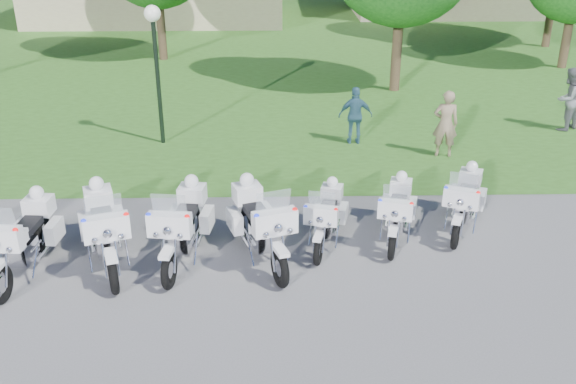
{
  "coord_description": "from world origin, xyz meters",
  "views": [
    {
      "loc": [
        0.55,
        -10.67,
        6.38
      ],
      "look_at": [
        0.81,
        1.2,
        0.95
      ],
      "focal_mm": 40.0,
      "sensor_mm": 36.0,
      "label": 1
    }
  ],
  "objects_px": {
    "motorcycle_3": "(104,228)",
    "bystander_b": "(568,99)",
    "motorcycle_8": "(465,200)",
    "bystander_c": "(355,116)",
    "motorcycle_6": "(326,216)",
    "lamp_post": "(155,40)",
    "bystander_a": "(445,124)",
    "motorcycle_7": "(397,210)",
    "motorcycle_5": "(260,223)",
    "motorcycle_2": "(24,237)",
    "motorcycle_4": "(183,224)"
  },
  "relations": [
    {
      "from": "motorcycle_3",
      "to": "motorcycle_7",
      "type": "xyz_separation_m",
      "value": [
        5.72,
        0.89,
        -0.13
      ]
    },
    {
      "from": "motorcycle_8",
      "to": "bystander_c",
      "type": "height_order",
      "value": "bystander_c"
    },
    {
      "from": "bystander_c",
      "to": "motorcycle_2",
      "type": "bearing_deg",
      "value": 45.17
    },
    {
      "from": "motorcycle_5",
      "to": "motorcycle_7",
      "type": "distance_m",
      "value": 2.88
    },
    {
      "from": "motorcycle_5",
      "to": "motorcycle_4",
      "type": "bearing_deg",
      "value": -19.9
    },
    {
      "from": "motorcycle_3",
      "to": "bystander_b",
      "type": "xyz_separation_m",
      "value": [
        11.99,
        7.58,
        0.21
      ]
    },
    {
      "from": "motorcycle_4",
      "to": "motorcycle_5",
      "type": "bearing_deg",
      "value": -173.26
    },
    {
      "from": "lamp_post",
      "to": "bystander_a",
      "type": "bearing_deg",
      "value": -8.85
    },
    {
      "from": "motorcycle_5",
      "to": "bystander_c",
      "type": "height_order",
      "value": "motorcycle_5"
    },
    {
      "from": "motorcycle_8",
      "to": "bystander_c",
      "type": "bearing_deg",
      "value": -48.8
    },
    {
      "from": "motorcycle_4",
      "to": "motorcycle_6",
      "type": "bearing_deg",
      "value": -161.51
    },
    {
      "from": "motorcycle_3",
      "to": "lamp_post",
      "type": "distance_m",
      "value": 7.03
    },
    {
      "from": "motorcycle_2",
      "to": "motorcycle_8",
      "type": "xyz_separation_m",
      "value": [
        8.62,
        1.54,
        -0.06
      ]
    },
    {
      "from": "motorcycle_5",
      "to": "bystander_b",
      "type": "bearing_deg",
      "value": -159.88
    },
    {
      "from": "motorcycle_3",
      "to": "motorcycle_7",
      "type": "relative_size",
      "value": 1.19
    },
    {
      "from": "motorcycle_3",
      "to": "motorcycle_5",
      "type": "height_order",
      "value": "motorcycle_3"
    },
    {
      "from": "lamp_post",
      "to": "bystander_a",
      "type": "relative_size",
      "value": 2.11
    },
    {
      "from": "motorcycle_7",
      "to": "bystander_c",
      "type": "bearing_deg",
      "value": -72.92
    },
    {
      "from": "motorcycle_3",
      "to": "bystander_b",
      "type": "height_order",
      "value": "bystander_b"
    },
    {
      "from": "motorcycle_3",
      "to": "motorcycle_6",
      "type": "bearing_deg",
      "value": 170.46
    },
    {
      "from": "motorcycle_6",
      "to": "motorcycle_8",
      "type": "distance_m",
      "value": 3.0
    },
    {
      "from": "lamp_post",
      "to": "motorcycle_7",
      "type": "bearing_deg",
      "value": -45.5
    },
    {
      "from": "motorcycle_2",
      "to": "bystander_c",
      "type": "height_order",
      "value": "motorcycle_2"
    },
    {
      "from": "motorcycle_5",
      "to": "lamp_post",
      "type": "relative_size",
      "value": 0.66
    },
    {
      "from": "motorcycle_4",
      "to": "motorcycle_7",
      "type": "distance_m",
      "value": 4.32
    },
    {
      "from": "motorcycle_6",
      "to": "lamp_post",
      "type": "distance_m",
      "value": 7.69
    },
    {
      "from": "motorcycle_3",
      "to": "motorcycle_8",
      "type": "relative_size",
      "value": 1.19
    },
    {
      "from": "motorcycle_7",
      "to": "motorcycle_5",
      "type": "bearing_deg",
      "value": 30.04
    },
    {
      "from": "motorcycle_6",
      "to": "bystander_a",
      "type": "height_order",
      "value": "bystander_a"
    },
    {
      "from": "bystander_a",
      "to": "bystander_c",
      "type": "bearing_deg",
      "value": -16.18
    },
    {
      "from": "motorcycle_7",
      "to": "motorcycle_3",
      "type": "bearing_deg",
      "value": 23.86
    },
    {
      "from": "motorcycle_4",
      "to": "motorcycle_5",
      "type": "height_order",
      "value": "motorcycle_5"
    },
    {
      "from": "motorcycle_3",
      "to": "motorcycle_2",
      "type": "bearing_deg",
      "value": -8.68
    },
    {
      "from": "motorcycle_3",
      "to": "motorcycle_4",
      "type": "bearing_deg",
      "value": 167.2
    },
    {
      "from": "motorcycle_5",
      "to": "motorcycle_6",
      "type": "relative_size",
      "value": 1.21
    },
    {
      "from": "motorcycle_7",
      "to": "bystander_a",
      "type": "relative_size",
      "value": 1.17
    },
    {
      "from": "motorcycle_2",
      "to": "motorcycle_8",
      "type": "relative_size",
      "value": 1.17
    },
    {
      "from": "motorcycle_3",
      "to": "bystander_a",
      "type": "distance_m",
      "value": 9.53
    },
    {
      "from": "motorcycle_7",
      "to": "lamp_post",
      "type": "height_order",
      "value": "lamp_post"
    },
    {
      "from": "bystander_b",
      "to": "motorcycle_4",
      "type": "bearing_deg",
      "value": 1.68
    },
    {
      "from": "motorcycle_6",
      "to": "bystander_c",
      "type": "distance_m",
      "value": 5.95
    },
    {
      "from": "bystander_a",
      "to": "motorcycle_7",
      "type": "bearing_deg",
      "value": 73.96
    },
    {
      "from": "motorcycle_6",
      "to": "motorcycle_5",
      "type": "bearing_deg",
      "value": 37.16
    },
    {
      "from": "motorcycle_8",
      "to": "lamp_post",
      "type": "height_order",
      "value": "lamp_post"
    },
    {
      "from": "bystander_a",
      "to": "motorcycle_6",
      "type": "bearing_deg",
      "value": 61.77
    },
    {
      "from": "motorcycle_4",
      "to": "motorcycle_7",
      "type": "height_order",
      "value": "motorcycle_4"
    },
    {
      "from": "motorcycle_4",
      "to": "lamp_post",
      "type": "bearing_deg",
      "value": -70.17
    },
    {
      "from": "motorcycle_3",
      "to": "motorcycle_7",
      "type": "height_order",
      "value": "motorcycle_3"
    },
    {
      "from": "bystander_c",
      "to": "motorcycle_6",
      "type": "bearing_deg",
      "value": 78.59
    },
    {
      "from": "motorcycle_6",
      "to": "motorcycle_7",
      "type": "bearing_deg",
      "value": -159.19
    }
  ]
}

